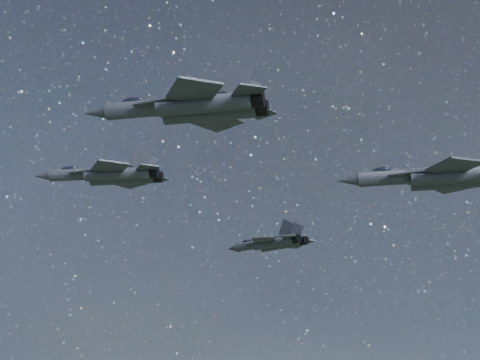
% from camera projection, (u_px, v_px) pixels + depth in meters
% --- Properties ---
extents(jet_lead, '(17.79, 12.16, 4.47)m').
position_uv_depth(jet_lead, '(110.00, 175.00, 85.08)').
color(jet_lead, '#383B46').
extents(jet_left, '(15.10, 10.02, 3.85)m').
position_uv_depth(jet_left, '(271.00, 243.00, 97.82)').
color(jet_left, '#383B46').
extents(jet_right, '(17.11, 11.87, 4.30)m').
position_uv_depth(jet_right, '(192.00, 107.00, 56.54)').
color(jet_right, '#383B46').
extents(jet_slot, '(17.65, 12.29, 4.44)m').
position_uv_depth(jet_slot, '(440.00, 176.00, 65.75)').
color(jet_slot, '#383B46').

